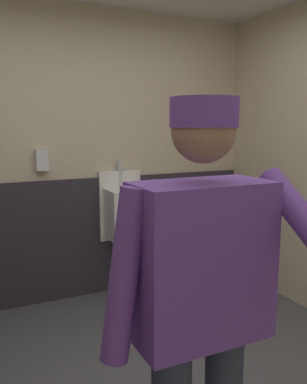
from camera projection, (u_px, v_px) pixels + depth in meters
The scene contains 6 objects.
wall_back at pixel (75, 156), 3.61m from camera, with size 3.98×0.12×2.58m, color beige.
wainscot_band_back at pixel (80, 238), 3.67m from camera, with size 3.38×0.03×1.09m, color #2D2833.
urinal_solo at pixel (125, 213), 3.66m from camera, with size 0.40×0.34×1.24m.
person at pixel (202, 300), 1.38m from camera, with size 0.69×0.60×1.65m.
trash_bin at pixel (230, 258), 3.95m from camera, with size 0.30×0.30×0.56m, color #38383D.
soap_dispenser at pixel (42, 160), 3.39m from camera, with size 0.10×0.07×0.18m, color silver.
Camera 1 is at (-0.93, -1.70, 1.57)m, focal length 37.66 mm.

